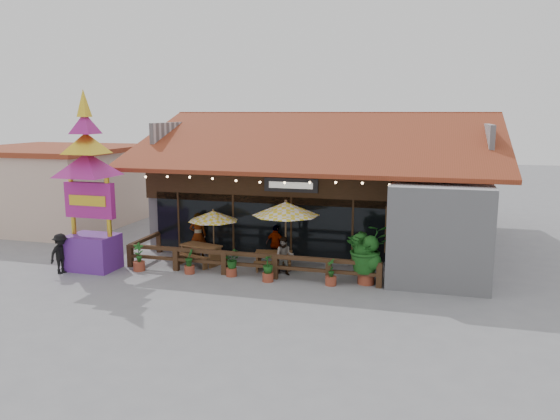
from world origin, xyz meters
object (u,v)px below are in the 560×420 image
(picnic_table_right, at_px, (274,257))
(thai_sign_tower, at_px, (88,169))
(picnic_table_left, at_px, (201,251))
(umbrella_right, at_px, (286,209))
(pedestrian, at_px, (61,254))
(tropical_plant, at_px, (367,249))
(umbrella_left, at_px, (213,216))

(picnic_table_right, xyz_separation_m, thai_sign_tower, (-6.78, -1.94, 3.47))
(picnic_table_left, relative_size, thai_sign_tower, 0.27)
(umbrella_right, relative_size, pedestrian, 2.09)
(umbrella_right, relative_size, thai_sign_tower, 0.44)
(thai_sign_tower, xyz_separation_m, tropical_plant, (10.51, 1.04, -2.65))
(thai_sign_tower, bearing_deg, tropical_plant, 5.63)
(umbrella_left, bearing_deg, picnic_table_right, -6.30)
(umbrella_left, height_order, picnic_table_right, umbrella_left)
(picnic_table_left, relative_size, picnic_table_right, 1.20)
(pedestrian, bearing_deg, picnic_table_right, -59.40)
(umbrella_right, xyz_separation_m, tropical_plant, (3.23, -0.88, -1.14))
(umbrella_left, relative_size, umbrella_right, 0.73)
(picnic_table_left, bearing_deg, umbrella_right, 0.84)
(thai_sign_tower, bearing_deg, pedestrian, -135.69)
(umbrella_left, distance_m, thai_sign_tower, 5.12)
(umbrella_right, relative_size, tropical_plant, 1.44)
(umbrella_left, distance_m, tropical_plant, 6.50)
(picnic_table_right, height_order, pedestrian, pedestrian)
(umbrella_right, bearing_deg, picnic_table_right, 177.03)
(umbrella_right, bearing_deg, tropical_plant, -15.26)
(umbrella_left, xyz_separation_m, pedestrian, (-4.99, -3.05, -1.15))
(picnic_table_right, distance_m, thai_sign_tower, 7.86)
(umbrella_right, height_order, picnic_table_right, umbrella_right)
(umbrella_left, xyz_separation_m, tropical_plant, (6.36, -1.20, -0.65))
(picnic_table_right, relative_size, tropical_plant, 0.73)
(umbrella_left, height_order, pedestrian, umbrella_left)
(umbrella_right, xyz_separation_m, picnic_table_right, (-0.49, 0.03, -1.96))
(umbrella_left, height_order, picnic_table_left, umbrella_left)
(picnic_table_left, distance_m, thai_sign_tower, 5.39)
(picnic_table_right, distance_m, pedestrian, 8.11)
(picnic_table_left, xyz_separation_m, tropical_plant, (6.76, -0.83, 0.75))
(tropical_plant, bearing_deg, pedestrian, -170.73)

